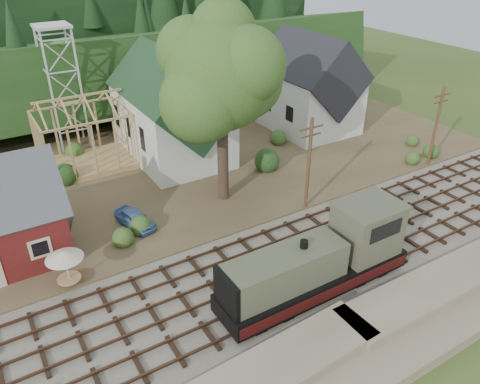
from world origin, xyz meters
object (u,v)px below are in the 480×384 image
car_blue (135,218)px  car_red (346,117)px  patio_set (64,256)px  locomotive (322,262)px

car_blue → car_red: car_blue is taller
car_blue → patio_set: (-6.00, -4.24, 1.56)m
locomotive → car_blue: bearing=120.7°
car_red → patio_set: (-35.07, -12.42, 1.65)m
car_blue → car_red: 30.19m
locomotive → car_blue: size_ratio=3.30×
locomotive → car_red: (21.49, 20.92, -1.38)m
car_blue → patio_set: size_ratio=1.49×
car_red → patio_set: size_ratio=1.57×
car_red → car_blue: bearing=124.5°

